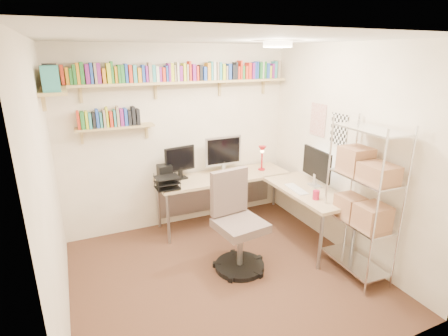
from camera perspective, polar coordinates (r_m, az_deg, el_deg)
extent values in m
plane|color=#412B1B|center=(4.11, -0.01, -17.07)|extent=(3.20, 3.20, 0.00)
cube|color=beige|center=(4.89, -7.28, 4.79)|extent=(3.20, 0.04, 2.50)
cube|color=beige|center=(3.26, -26.63, -3.91)|extent=(0.04, 3.00, 2.50)
cube|color=beige|center=(4.41, 19.31, 2.44)|extent=(0.04, 3.00, 2.50)
cube|color=beige|center=(2.36, 15.40, -10.82)|extent=(3.20, 0.04, 2.50)
cube|color=silver|center=(3.36, -0.01, 20.41)|extent=(3.20, 3.00, 0.04)
cube|color=white|center=(4.74, 15.07, 7.60)|extent=(0.01, 0.30, 0.42)
cube|color=white|center=(4.46, 18.24, 6.01)|extent=(0.01, 0.28, 0.38)
cylinder|color=#FFEAC6|center=(3.87, 8.75, 19.32)|extent=(0.30, 0.30, 0.06)
cube|color=tan|center=(4.66, -7.19, 13.73)|extent=(3.05, 0.25, 0.03)
cube|color=tan|center=(4.02, -26.11, 11.40)|extent=(0.25, 1.00, 0.03)
cube|color=tan|center=(4.57, -17.30, 6.39)|extent=(0.95, 0.20, 0.02)
cube|color=tan|center=(4.52, -22.38, 11.52)|extent=(0.03, 0.20, 0.20)
cube|color=tan|center=(4.64, -11.02, 12.67)|extent=(0.03, 0.20, 0.20)
cube|color=tan|center=(4.93, -0.55, 13.29)|extent=(0.03, 0.20, 0.20)
cube|color=tan|center=(5.25, 6.66, 13.47)|extent=(0.03, 0.20, 0.20)
cube|color=#26722F|center=(4.44, -26.03, 13.19)|extent=(0.04, 0.12, 0.17)
cube|color=gray|center=(4.44, -25.48, 13.27)|extent=(0.03, 0.14, 0.17)
cube|color=red|center=(4.44, -24.90, 13.63)|extent=(0.04, 0.13, 0.22)
cube|color=orange|center=(4.44, -24.24, 13.53)|extent=(0.03, 0.12, 0.19)
cube|color=#26722F|center=(4.44, -23.74, 13.51)|extent=(0.03, 0.13, 0.17)
cube|color=#26722F|center=(4.44, -23.25, 13.84)|extent=(0.03, 0.13, 0.22)
cube|color=orange|center=(4.44, -22.76, 14.03)|extent=(0.03, 0.13, 0.24)
cube|color=#26722F|center=(4.44, -22.21, 14.15)|extent=(0.04, 0.14, 0.25)
cube|color=#792079|center=(4.45, -21.45, 14.09)|extent=(0.04, 0.12, 0.22)
cube|color=#2146AE|center=(4.45, -20.87, 14.25)|extent=(0.03, 0.13, 0.24)
cube|color=gray|center=(4.45, -20.32, 14.33)|extent=(0.03, 0.13, 0.24)
cube|color=#792079|center=(4.46, -19.80, 14.35)|extent=(0.04, 0.11, 0.23)
cube|color=orange|center=(4.46, -19.04, 14.03)|extent=(0.04, 0.12, 0.17)
cube|color=#BECE26|center=(4.47, -18.37, 14.48)|extent=(0.04, 0.14, 0.23)
cube|color=#26722F|center=(4.47, -17.86, 14.65)|extent=(0.03, 0.14, 0.25)
cube|color=orange|center=(4.48, -17.26, 14.33)|extent=(0.03, 0.11, 0.19)
cube|color=#26722F|center=(4.48, -16.84, 14.48)|extent=(0.03, 0.14, 0.21)
cube|color=#26722F|center=(4.49, -16.33, 14.54)|extent=(0.04, 0.14, 0.21)
cube|color=#2146AE|center=(4.49, -15.74, 14.67)|extent=(0.03, 0.14, 0.22)
cube|color=red|center=(4.50, -15.12, 14.63)|extent=(0.04, 0.15, 0.21)
cube|color=teal|center=(4.51, -14.45, 14.68)|extent=(0.04, 0.14, 0.21)
cube|color=orange|center=(4.52, -13.73, 14.52)|extent=(0.04, 0.13, 0.17)
cube|color=#2146AE|center=(4.53, -13.12, 14.79)|extent=(0.03, 0.12, 0.21)
cube|color=#792079|center=(4.54, -12.63, 14.75)|extent=(0.03, 0.15, 0.19)
cube|color=gray|center=(4.55, -12.05, 15.05)|extent=(0.04, 0.12, 0.23)
cube|color=teal|center=(4.56, -11.50, 14.89)|extent=(0.04, 0.13, 0.20)
cube|color=beige|center=(4.57, -10.94, 14.84)|extent=(0.04, 0.14, 0.19)
cube|color=#792079|center=(4.58, -10.48, 14.81)|extent=(0.03, 0.13, 0.18)
cube|color=red|center=(4.59, -9.94, 14.80)|extent=(0.04, 0.14, 0.17)
cube|color=#2146AE|center=(4.60, -9.44, 14.96)|extent=(0.02, 0.13, 0.19)
cube|color=#792079|center=(4.61, -9.06, 15.17)|extent=(0.03, 0.15, 0.22)
cube|color=#BECE26|center=(4.62, -8.60, 15.20)|extent=(0.04, 0.12, 0.22)
cube|color=gray|center=(4.63, -8.12, 15.07)|extent=(0.02, 0.11, 0.20)
cube|color=beige|center=(4.64, -7.70, 15.32)|extent=(0.02, 0.14, 0.23)
cube|color=#792079|center=(4.65, -7.20, 15.06)|extent=(0.04, 0.13, 0.19)
cube|color=#BECE26|center=(4.66, -6.61, 15.29)|extent=(0.03, 0.12, 0.22)
cube|color=gray|center=(4.68, -6.15, 15.22)|extent=(0.03, 0.13, 0.20)
cube|color=red|center=(4.69, -5.69, 15.49)|extent=(0.03, 0.12, 0.24)
cube|color=#792079|center=(4.70, -5.11, 15.28)|extent=(0.04, 0.14, 0.21)
cube|color=red|center=(4.72, -4.51, 15.17)|extent=(0.03, 0.13, 0.18)
cube|color=black|center=(4.74, -3.95, 15.27)|extent=(0.04, 0.11, 0.20)
cube|color=#2146AE|center=(4.76, -3.33, 15.15)|extent=(0.04, 0.14, 0.17)
cube|color=orange|center=(4.78, -2.68, 15.46)|extent=(0.04, 0.13, 0.22)
cube|color=teal|center=(4.79, -2.20, 15.58)|extent=(0.02, 0.12, 0.24)
cube|color=beige|center=(4.81, -1.73, 15.59)|extent=(0.04, 0.12, 0.24)
cube|color=gray|center=(4.82, -1.27, 15.56)|extent=(0.02, 0.15, 0.23)
cube|color=teal|center=(4.84, -0.77, 15.56)|extent=(0.04, 0.12, 0.23)
cube|color=#BECE26|center=(4.86, -0.23, 15.44)|extent=(0.04, 0.12, 0.21)
cube|color=gray|center=(4.88, 0.23, 15.29)|extent=(0.02, 0.13, 0.18)
cube|color=#2146AE|center=(4.90, 0.75, 15.47)|extent=(0.04, 0.12, 0.21)
cube|color=black|center=(4.92, 1.36, 15.39)|extent=(0.04, 0.14, 0.19)
cube|color=black|center=(4.94, 1.81, 15.59)|extent=(0.03, 0.12, 0.23)
cube|color=red|center=(4.95, 2.17, 15.28)|extent=(0.03, 0.13, 0.17)
cube|color=red|center=(4.97, 2.57, 15.72)|extent=(0.02, 0.14, 0.25)
cube|color=#26722F|center=(4.99, 2.91, 15.32)|extent=(0.04, 0.14, 0.18)
cube|color=red|center=(5.01, 3.43, 15.32)|extent=(0.04, 0.14, 0.18)
cube|color=red|center=(5.03, 4.00, 15.56)|extent=(0.04, 0.12, 0.22)
cube|color=#792079|center=(5.06, 4.53, 15.55)|extent=(0.04, 0.14, 0.22)
cube|color=#2146AE|center=(5.07, 4.89, 15.59)|extent=(0.03, 0.12, 0.22)
cube|color=#2146AE|center=(5.09, 5.27, 15.64)|extent=(0.03, 0.11, 0.23)
cube|color=#26722F|center=(5.11, 5.75, 15.58)|extent=(0.04, 0.15, 0.22)
cube|color=beige|center=(5.13, 6.14, 15.69)|extent=(0.03, 0.11, 0.24)
cube|color=#26722F|center=(5.15, 6.47, 15.62)|extent=(0.03, 0.13, 0.23)
cube|color=#2146AE|center=(5.17, 6.91, 15.49)|extent=(0.04, 0.13, 0.21)
cube|color=#BECE26|center=(5.20, 7.30, 15.29)|extent=(0.03, 0.13, 0.17)
cube|color=#792079|center=(5.22, 7.76, 15.44)|extent=(0.04, 0.12, 0.20)
cube|color=teal|center=(5.24, 8.17, 15.61)|extent=(0.04, 0.12, 0.23)
cube|color=gray|center=(5.27, 8.64, 15.65)|extent=(0.04, 0.15, 0.24)
cube|color=teal|center=(3.59, -26.49, 12.85)|extent=(0.15, 0.04, 0.23)
cube|color=#BECE26|center=(3.63, -26.41, 12.42)|extent=(0.13, 0.03, 0.17)
cube|color=teal|center=(3.66, -26.47, 12.94)|extent=(0.15, 0.04, 0.23)
cube|color=#26722F|center=(3.72, -26.38, 12.52)|extent=(0.12, 0.04, 0.17)
cube|color=orange|center=(3.77, -26.41, 12.85)|extent=(0.14, 0.04, 0.21)
cube|color=beige|center=(3.80, -26.39, 12.83)|extent=(0.14, 0.02, 0.20)
cube|color=black|center=(3.84, -26.43, 13.20)|extent=(0.13, 0.04, 0.25)
cube|color=#26722F|center=(3.89, -26.40, 13.12)|extent=(0.11, 0.03, 0.23)
cube|color=black|center=(3.94, -26.39, 13.16)|extent=(0.12, 0.03, 0.23)
cube|color=#26722F|center=(3.98, -26.36, 13.05)|extent=(0.15, 0.03, 0.21)
cube|color=gray|center=(4.02, -26.35, 13.10)|extent=(0.13, 0.04, 0.21)
cube|color=teal|center=(4.06, -26.33, 13.05)|extent=(0.12, 0.03, 0.20)
cube|color=gray|center=(4.10, -26.36, 13.36)|extent=(0.12, 0.02, 0.24)
cube|color=#2146AE|center=(4.14, -26.30, 13.05)|extent=(0.12, 0.04, 0.19)
cube|color=#BECE26|center=(4.18, -26.29, 13.04)|extent=(0.12, 0.03, 0.18)
cube|color=red|center=(4.22, -26.28, 13.05)|extent=(0.11, 0.03, 0.18)
cube|color=#BECE26|center=(4.26, -26.31, 13.39)|extent=(0.13, 0.04, 0.23)
cube|color=black|center=(4.31, -26.27, 13.19)|extent=(0.11, 0.03, 0.19)
cube|color=#26722F|center=(4.35, -26.25, 13.13)|extent=(0.12, 0.03, 0.18)
cube|color=orange|center=(4.39, -26.28, 13.43)|extent=(0.13, 0.04, 0.22)
cube|color=#792079|center=(4.43, -26.28, 13.51)|extent=(0.13, 0.03, 0.23)
cube|color=red|center=(4.52, -22.68, 7.24)|extent=(0.03, 0.11, 0.22)
cube|color=#26722F|center=(4.52, -22.12, 7.26)|extent=(0.04, 0.14, 0.21)
cube|color=#BECE26|center=(4.53, -21.53, 7.34)|extent=(0.03, 0.13, 0.21)
cube|color=teal|center=(4.53, -21.06, 7.25)|extent=(0.03, 0.15, 0.18)
cube|color=black|center=(4.53, -20.51, 7.34)|extent=(0.03, 0.14, 0.19)
cube|color=#2146AE|center=(4.53, -20.00, 7.63)|extent=(0.03, 0.12, 0.23)
cube|color=teal|center=(4.54, -19.47, 7.43)|extent=(0.03, 0.11, 0.18)
cube|color=gray|center=(4.54, -18.99, 7.67)|extent=(0.03, 0.15, 0.21)
cube|color=#BECE26|center=(4.54, -18.57, 7.91)|extent=(0.03, 0.11, 0.24)
cube|color=red|center=(4.55, -18.00, 7.63)|extent=(0.03, 0.14, 0.19)
cube|color=teal|center=(4.55, -17.46, 7.80)|extent=(0.02, 0.11, 0.20)
cube|color=gray|center=(4.55, -17.00, 8.12)|extent=(0.03, 0.12, 0.25)
cube|color=#792079|center=(4.56, -16.42, 7.96)|extent=(0.04, 0.13, 0.21)
cube|color=#2146AE|center=(4.57, -15.81, 8.05)|extent=(0.04, 0.14, 0.21)
cube|color=black|center=(4.58, -15.22, 7.94)|extent=(0.04, 0.12, 0.19)
cube|color=black|center=(4.58, -14.60, 8.27)|extent=(0.04, 0.13, 0.23)
cube|color=black|center=(4.59, -13.95, 8.15)|extent=(0.04, 0.15, 0.20)
cube|color=#DCB68F|center=(4.93, -0.07, -1.46)|extent=(1.88, 0.59, 0.04)
cube|color=#DCB68F|center=(4.57, 13.58, -3.62)|extent=(0.59, 1.29, 0.04)
cylinder|color=gray|center=(4.59, -9.08, -8.25)|extent=(0.04, 0.04, 0.69)
cylinder|color=gray|center=(5.02, -10.61, -5.91)|extent=(0.04, 0.04, 0.69)
cylinder|color=gray|center=(5.72, 8.21, -2.74)|extent=(0.04, 0.04, 0.69)
cylinder|color=gray|center=(4.17, 15.47, -11.58)|extent=(0.04, 0.04, 0.69)
cylinder|color=gray|center=(4.47, 20.46, -9.96)|extent=(0.04, 0.04, 0.69)
cube|color=gray|center=(5.27, -1.22, -3.85)|extent=(1.78, 0.02, 0.54)
cube|color=silver|center=(4.95, -0.12, 2.82)|extent=(0.54, 0.03, 0.42)
cube|color=black|center=(4.93, -0.02, 2.77)|extent=(0.49, 0.00, 0.36)
cube|color=black|center=(4.75, -7.23, 1.50)|extent=(0.44, 0.03, 0.34)
cube|color=black|center=(4.58, 14.88, 0.67)|extent=(0.03, 0.57, 0.38)
cube|color=white|center=(4.57, 14.68, 0.64)|extent=(0.00, 0.52, 0.32)
cube|color=white|center=(4.79, 1.34, -1.72)|extent=(0.42, 0.13, 0.01)
cube|color=white|center=(4.51, 11.72, -3.40)|extent=(0.13, 0.40, 0.01)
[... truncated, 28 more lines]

